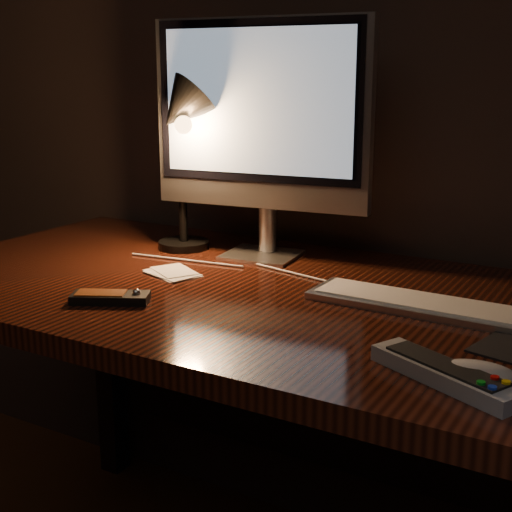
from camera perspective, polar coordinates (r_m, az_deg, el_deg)
The scene contains 9 objects.
desk at distance 1.41m, azimuth 4.20°, elevation -7.26°, with size 1.60×0.75×0.75m.
monitor at distance 1.52m, azimuth 0.37°, elevation 10.88°, with size 0.48×0.16×0.50m.
keyboard at distance 1.25m, azimuth 13.71°, elevation -3.84°, with size 0.42×0.12×0.02m, color silver.
mouse at distance 0.98m, azimuth 17.15°, elevation -9.11°, with size 0.10×0.05×0.02m, color white.
media_remote at distance 1.28m, azimuth -11.57°, elevation -3.25°, with size 0.14×0.11×0.03m.
tv_remote at distance 0.97m, azimuth 14.90°, elevation -9.04°, with size 0.22×0.14×0.03m.
papers at distance 1.44m, azimuth -6.70°, elevation -1.31°, with size 0.12×0.08×0.01m, color white.
desk_lamp at distance 1.57m, azimuth -5.99°, elevation 9.72°, with size 0.19×0.20×0.39m.
cable at distance 1.46m, azimuth -1.30°, elevation -1.03°, with size 0.00×0.00×0.52m, color white.
Camera 1 is at (0.57, 0.74, 1.14)m, focal length 50.00 mm.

